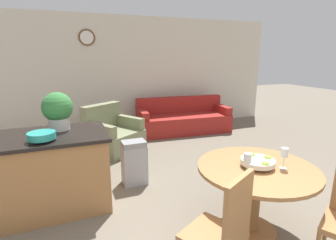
{
  "coord_description": "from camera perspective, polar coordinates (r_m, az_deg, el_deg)",
  "views": [
    {
      "loc": [
        -1.31,
        -0.97,
        1.81
      ],
      "look_at": [
        -0.02,
        2.29,
        0.94
      ],
      "focal_mm": 28.0,
      "sensor_mm": 36.0,
      "label": 1
    }
  ],
  "objects": [
    {
      "name": "wall_back",
      "position": [
        6.44,
        -9.9,
        9.7
      ],
      "size": [
        8.0,
        0.09,
        2.7
      ],
      "color": "beige",
      "rests_on": "ground_plane"
    },
    {
      "name": "dining_table",
      "position": [
        2.83,
        18.59,
        -12.7
      ],
      "size": [
        1.17,
        1.17,
        0.74
      ],
      "color": "#9E6B3D",
      "rests_on": "ground_plane"
    },
    {
      "name": "dining_chair_near_left",
      "position": [
        2.18,
        11.89,
        -22.24
      ],
      "size": [
        0.57,
        0.57,
        0.99
      ],
      "rotation": [
        0.0,
        0.0,
        6.78
      ],
      "color": "#9E6B3D",
      "rests_on": "ground_plane"
    },
    {
      "name": "fruit_bowl",
      "position": [
        2.75,
        18.94,
        -8.56
      ],
      "size": [
        0.33,
        0.33,
        0.11
      ],
      "color": "silver",
      "rests_on": "dining_table"
    },
    {
      "name": "wine_glass_left",
      "position": [
        2.5,
        16.95,
        -8.14
      ],
      "size": [
        0.07,
        0.07,
        0.21
      ],
      "color": "silver",
      "rests_on": "dining_table"
    },
    {
      "name": "wine_glass_right",
      "position": [
        2.76,
        24.03,
        -6.66
      ],
      "size": [
        0.07,
        0.07,
        0.21
      ],
      "color": "silver",
      "rests_on": "dining_table"
    },
    {
      "name": "kitchen_island",
      "position": [
        3.46,
        -24.62,
        -10.24
      ],
      "size": [
        1.39,
        0.88,
        0.92
      ],
      "color": "#9E6B3D",
      "rests_on": "ground_plane"
    },
    {
      "name": "teal_bowl",
      "position": [
        3.07,
        -25.81,
        -3.11
      ],
      "size": [
        0.28,
        0.28,
        0.1
      ],
      "color": "teal",
      "rests_on": "kitchen_island"
    },
    {
      "name": "potted_plant",
      "position": [
        3.42,
        -22.91,
        2.08
      ],
      "size": [
        0.36,
        0.36,
        0.46
      ],
      "color": "beige",
      "rests_on": "kitchen_island"
    },
    {
      "name": "trash_bin",
      "position": [
        3.81,
        -7.35,
        -9.19
      ],
      "size": [
        0.34,
        0.25,
        0.64
      ],
      "color": "#9E9EA3",
      "rests_on": "ground_plane"
    },
    {
      "name": "couch",
      "position": [
        6.35,
        3.28,
        0.01
      ],
      "size": [
        2.23,
        1.03,
        0.81
      ],
      "rotation": [
        0.0,
        0.0,
        -0.08
      ],
      "color": "maroon",
      "rests_on": "ground_plane"
    },
    {
      "name": "armchair",
      "position": [
        5.2,
        -11.96,
        -3.26
      ],
      "size": [
        1.19,
        1.2,
        0.88
      ],
      "rotation": [
        0.0,
        0.0,
        0.56
      ],
      "color": "#7A7F5B",
      "rests_on": "ground_plane"
    }
  ]
}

